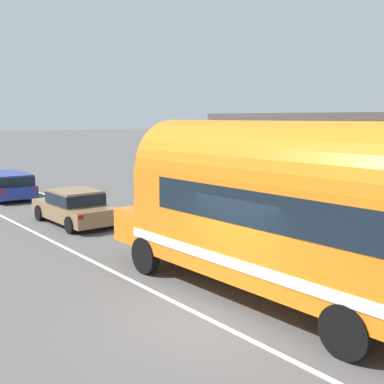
{
  "coord_description": "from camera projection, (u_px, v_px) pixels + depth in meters",
  "views": [
    {
      "loc": [
        -6.31,
        -7.43,
        4.19
      ],
      "look_at": [
        1.64,
        2.7,
        2.23
      ],
      "focal_mm": 45.95,
      "sensor_mm": 36.0,
      "label": 1
    }
  ],
  "objects": [
    {
      "name": "car_second",
      "position": [
        7.0,
        183.0,
        25.5
      ],
      "size": [
        2.15,
        4.86,
        1.37
      ],
      "color": "navy",
      "rests_on": "ground"
    },
    {
      "name": "lane_markings",
      "position": [
        58.0,
        218.0,
        20.66
      ],
      "size": [
        3.9,
        80.0,
        0.01
      ],
      "color": "silver",
      "rests_on": "ground"
    },
    {
      "name": "ground_plane",
      "position": [
        210.0,
        320.0,
        10.26
      ],
      "size": [
        300.0,
        300.0,
        0.0
      ],
      "primitive_type": "plane",
      "color": "#565454"
    },
    {
      "name": "painted_bus",
      "position": [
        294.0,
        205.0,
        10.66
      ],
      "size": [
        2.78,
        10.74,
        4.12
      ],
      "color": "orange",
      "rests_on": "ground"
    },
    {
      "name": "car_lead",
      "position": [
        75.0,
        206.0,
        19.4
      ],
      "size": [
        1.93,
        4.37,
        1.37
      ],
      "color": "olive",
      "rests_on": "ground"
    }
  ]
}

